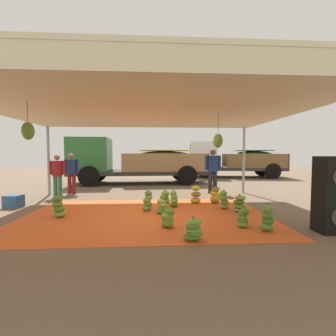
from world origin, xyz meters
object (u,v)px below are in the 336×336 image
Objects in this scene: banana_bunch_6 at (267,219)px; worker_1 at (72,170)px; banana_bunch_2 at (196,195)px; banana_bunch_4 at (59,207)px; banana_bunch_0 at (240,204)px; worker_0 at (57,172)px; cargo_truck_main at (134,161)px; banana_bunch_1 at (168,218)px; banana_bunch_7 at (243,218)px; crate_0 at (14,201)px; banana_bunch_5 at (148,201)px; banana_bunch_10 at (215,196)px; banana_bunch_11 at (165,198)px; speaker_stack at (333,195)px; banana_bunch_12 at (193,230)px; banana_bunch_8 at (174,199)px; banana_bunch_3 at (162,207)px; cargo_truck_far at (232,160)px; worker_2 at (213,168)px; banana_bunch_9 at (224,201)px.

banana_bunch_6 is 0.36× the size of worker_1.
banana_bunch_2 is 1.01× the size of banana_bunch_4.
worker_1 reaches higher than banana_bunch_4.
banana_bunch_0 is 6.43m from worker_0.
cargo_truck_main is (-3.35, 6.56, 0.98)m from banana_bunch_0.
banana_bunch_1 is 0.93× the size of banana_bunch_7.
cargo_truck_main reaches higher than crate_0.
banana_bunch_2 is 1.00× the size of banana_bunch_5.
banana_bunch_10 is at bearing 106.45° from banana_bunch_0.
banana_bunch_10 is (2.10, 0.86, -0.02)m from banana_bunch_5.
banana_bunch_2 is at bearing 0.41° from banana_bunch_11.
banana_bunch_5 is 0.39× the size of speaker_stack.
banana_bunch_6 is 1.60m from banana_bunch_12.
crate_0 is at bearing 176.28° from banana_bunch_8.
worker_0 is at bearing 112.09° from banana_bunch_4.
banana_bunch_2 is at bearing -16.77° from worker_0.
banana_bunch_3 is 0.97× the size of crate_0.
banana_bunch_11 is 4.33m from speaker_stack.
banana_bunch_3 reaches higher than crate_0.
cargo_truck_main is at bearing 117.04° from banana_bunch_0.
cargo_truck_far is at bearing 36.12° from worker_1.
crate_0 is (-7.61, 2.67, -0.57)m from speaker_stack.
banana_bunch_0 is at bearing -22.69° from banana_bunch_8.
banana_bunch_4 is 3.25m from worker_0.
banana_bunch_6 is at bearing -91.12° from worker_2.
cargo_truck_far reaches higher than banana_bunch_0.
banana_bunch_5 is (-0.46, 1.49, 0.07)m from banana_bunch_1.
banana_bunch_5 reaches higher than banana_bunch_0.
worker_0 reaches higher than banana_bunch_7.
worker_0 is at bearing 144.51° from banana_bunch_5.
speaker_stack reaches higher than banana_bunch_10.
banana_bunch_10 is 0.08× the size of cargo_truck_far.
banana_bunch_10 reaches higher than banana_bunch_12.
cargo_truck_main is 4.57m from worker_0.
banana_bunch_0 is 0.85× the size of banana_bunch_5.
banana_bunch_6 is 2.74m from banana_bunch_10.
cargo_truck_main is 4.75× the size of speaker_stack.
banana_bunch_7 is 4.49m from worker_2.
banana_bunch_6 is 0.32× the size of worker_2.
banana_bunch_10 is (4.24, 1.43, -0.02)m from banana_bunch_4.
banana_bunch_5 is 1.31× the size of banana_bunch_12.
worker_1 is at bearing 144.44° from banana_bunch_8.
banana_bunch_7 is 1.03× the size of banana_bunch_12.
banana_bunch_9 is (4.28, 0.62, -0.01)m from banana_bunch_4.
banana_bunch_9 is at bearing 98.58° from banana_bunch_6.
banana_bunch_9 is 1.27× the size of crate_0.
banana_bunch_1 is 0.76× the size of banana_bunch_6.
banana_bunch_9 is 0.32× the size of worker_2.
banana_bunch_8 is 1.22× the size of banana_bunch_11.
banana_bunch_3 is 0.24× the size of worker_2.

